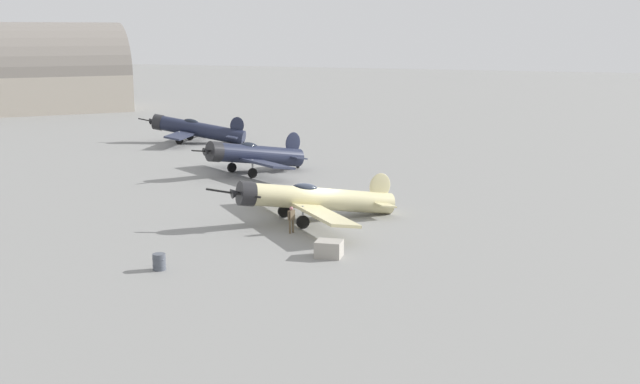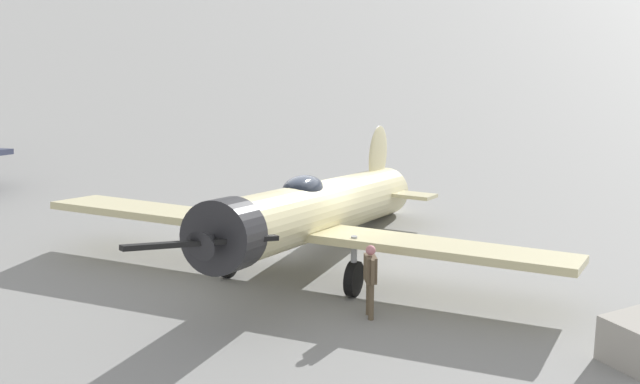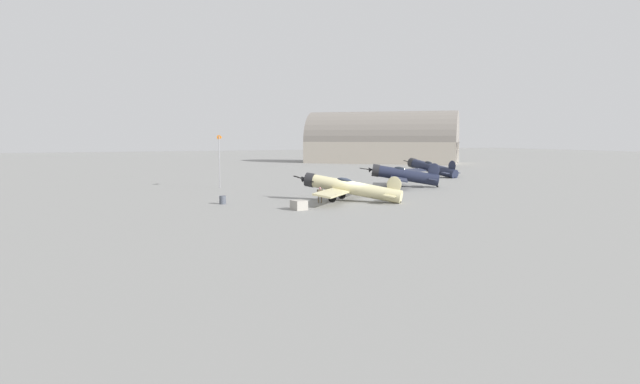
{
  "view_description": "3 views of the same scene",
  "coord_description": "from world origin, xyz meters",
  "views": [
    {
      "loc": [
        45.44,
        18.05,
        11.64
      ],
      "look_at": [
        0.0,
        -0.0,
        1.8
      ],
      "focal_mm": 44.99,
      "sensor_mm": 36.0,
      "label": 1
    },
    {
      "loc": [
        20.16,
        -8.09,
        7.53
      ],
      "look_at": [
        0.0,
        -0.0,
        1.8
      ],
      "focal_mm": 51.92,
      "sensor_mm": 36.0,
      "label": 2
    },
    {
      "loc": [
        26.1,
        48.52,
        6.69
      ],
      "look_at": [
        3.67,
        -0.34,
        1.1
      ],
      "focal_mm": 30.14,
      "sensor_mm": 36.0,
      "label": 3
    }
  ],
  "objects": [
    {
      "name": "ground_plane",
      "position": [
        0.0,
        0.0,
        0.0
      ],
      "size": [
        400.0,
        400.0,
        0.0
      ],
      "primitive_type": "plane",
      "color": "gray"
    },
    {
      "name": "airplane_foreground",
      "position": [
        0.38,
        -0.38,
        1.41
      ],
      "size": [
        10.5,
        10.5,
        2.93
      ],
      "rotation": [
        0.0,
        0.0,
        5.5
      ],
      "color": "beige",
      "rests_on": "ground_plane"
    },
    {
      "name": "ground_crew_mechanic",
      "position": [
        3.67,
        -0.34,
        0.96
      ],
      "size": [
        0.6,
        0.32,
        1.59
      ],
      "rotation": [
        0.0,
        0.0,
        4.46
      ],
      "color": "brown",
      "rests_on": "ground_plane"
    }
  ]
}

